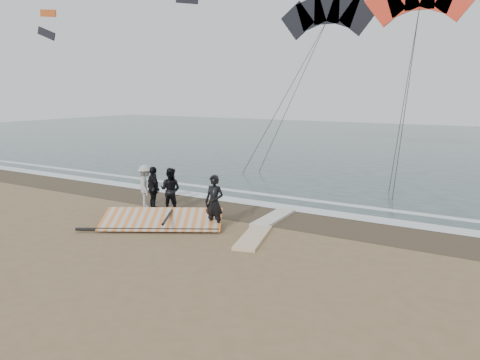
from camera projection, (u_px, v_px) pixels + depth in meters
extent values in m
plane|color=#8C704C|center=(179.00, 243.00, 14.89)|extent=(120.00, 120.00, 0.00)
cube|color=#233838|center=(405.00, 144.00, 42.66)|extent=(120.00, 54.00, 0.02)
cube|color=#4C3D2B|center=(250.00, 212.00, 18.67)|extent=(120.00, 2.80, 0.01)
cube|color=white|center=(266.00, 204.00, 19.85)|extent=(120.00, 0.90, 0.01)
cube|color=white|center=(284.00, 197.00, 21.28)|extent=(120.00, 0.45, 0.01)
imported|color=black|center=(214.00, 203.00, 16.16)|extent=(0.73, 0.50, 1.94)
cube|color=silver|center=(253.00, 237.00, 15.30)|extent=(1.40, 2.69, 0.10)
cube|color=silver|center=(273.00, 218.00, 17.66)|extent=(0.82, 2.67, 0.11)
imported|color=black|center=(170.00, 190.00, 18.62)|extent=(1.00, 0.86, 1.78)
imported|color=black|center=(154.00, 189.00, 18.81)|extent=(1.14, 0.86, 1.80)
imported|color=#B3B2AE|center=(146.00, 186.00, 19.42)|extent=(1.27, 1.29, 1.78)
cube|color=black|center=(169.00, 221.00, 17.22)|extent=(2.87, 2.04, 0.11)
cube|color=orange|center=(162.00, 219.00, 16.57)|extent=(4.50, 3.53, 0.45)
cylinder|color=black|center=(147.00, 230.00, 15.95)|extent=(4.33, 2.53, 0.11)
cylinder|color=black|center=(168.00, 216.00, 16.39)|extent=(1.13, 1.89, 0.09)
cylinder|color=#262626|center=(408.00, 90.00, 23.80)|extent=(0.04, 0.04, 13.33)
cylinder|color=#262626|center=(406.00, 90.00, 24.61)|extent=(0.04, 0.04, 12.24)
cylinder|color=#262626|center=(289.00, 90.00, 30.18)|extent=(0.04, 0.04, 13.63)
cylinder|color=#262626|center=(296.00, 90.00, 30.38)|extent=(0.04, 0.04, 12.99)
cube|color=#C94A17|center=(48.00, 13.00, 59.99)|extent=(3.08, 0.12, 1.20)
cube|color=black|center=(46.00, 33.00, 54.88)|extent=(3.13, 0.12, 1.81)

